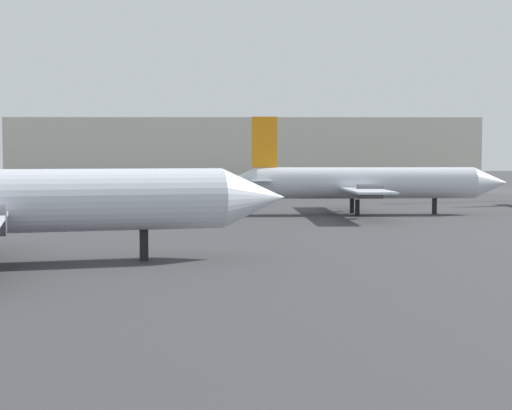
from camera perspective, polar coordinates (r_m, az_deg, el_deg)
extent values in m
cone|color=silver|center=(46.31, -0.20, 0.55)|extent=(4.72, 4.47, 3.59)
cube|color=black|center=(45.29, -8.35, -2.99)|extent=(0.56, 0.56, 1.82)
cylinder|color=silver|center=(80.94, 8.17, 1.64)|extent=(22.99, 4.00, 3.27)
cone|color=silver|center=(84.38, 17.05, 1.60)|extent=(3.70, 3.39, 3.27)
cone|color=silver|center=(79.57, -1.25, 1.64)|extent=(3.70, 3.39, 3.27)
cube|color=silver|center=(80.75, 7.37, 1.29)|extent=(4.43, 25.07, 0.20)
cube|color=silver|center=(79.64, 0.34, 1.88)|extent=(2.19, 6.97, 0.13)
cube|color=orange|center=(79.63, 0.63, 4.71)|extent=(2.64, 0.33, 5.26)
cylinder|color=#4C4C54|center=(85.54, 7.28, 1.31)|extent=(2.51, 1.56, 1.48)
cylinder|color=#4C4C54|center=(76.22, 8.48, 1.02)|extent=(2.51, 1.56, 1.48)
cube|color=black|center=(82.72, 13.15, -0.09)|extent=(0.42, 0.42, 1.67)
cube|color=black|center=(82.48, 7.16, -0.04)|extent=(0.42, 0.42, 1.67)
cube|color=black|center=(79.24, 7.56, -0.19)|extent=(0.42, 0.42, 1.67)
cube|color=beige|center=(138.18, -0.94, 3.73)|extent=(79.18, 23.24, 12.50)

